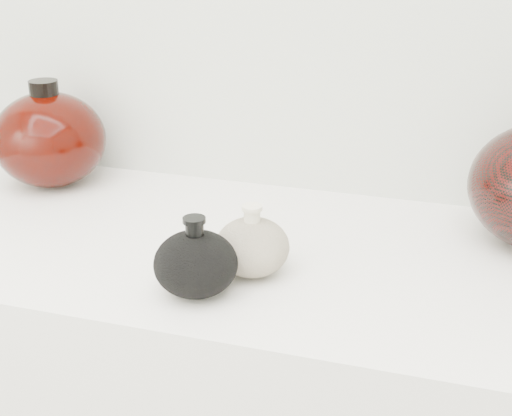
% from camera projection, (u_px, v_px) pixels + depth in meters
% --- Properties ---
extents(black_gourd_vase, '(0.12, 0.12, 0.11)m').
position_uv_depth(black_gourd_vase, '(196.00, 263.00, 0.90)').
color(black_gourd_vase, black).
rests_on(black_gourd_vase, display_counter).
extents(cream_gourd_vase, '(0.13, 0.13, 0.10)m').
position_uv_depth(cream_gourd_vase, '(252.00, 246.00, 0.95)').
color(cream_gourd_vase, '#BCAB8F').
rests_on(cream_gourd_vase, display_counter).
extents(left_round_pot, '(0.23, 0.23, 0.19)m').
position_uv_depth(left_round_pot, '(50.00, 139.00, 1.25)').
color(left_round_pot, black).
rests_on(left_round_pot, display_counter).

